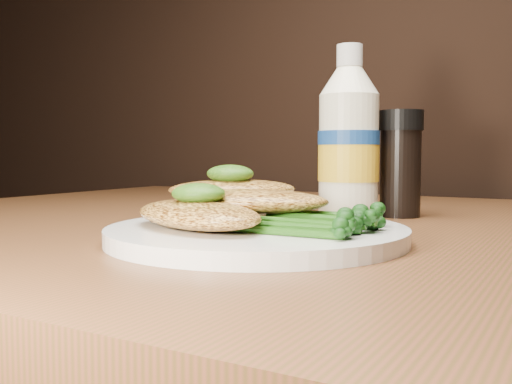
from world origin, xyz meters
The scene contains 9 objects.
plate centered at (-0.03, 0.89, 0.76)m, with size 0.25×0.25×0.01m, color white.
chicken_front centered at (-0.06, 0.86, 0.77)m, with size 0.14×0.07×0.02m, color gold.
chicken_mid centered at (-0.04, 0.90, 0.78)m, with size 0.13×0.07×0.02m, color gold.
chicken_back centered at (-0.08, 0.94, 0.79)m, with size 0.12×0.06×0.02m, color gold.
pesto_front centered at (-0.06, 0.86, 0.79)m, with size 0.04×0.04×0.02m, color #093608.
pesto_back centered at (-0.08, 0.93, 0.80)m, with size 0.04×0.04×0.02m, color #093608.
broccolini_bundle centered at (0.02, 0.89, 0.77)m, with size 0.12×0.09×0.02m, color #1F4F11, non-canonical shape.
mayo_bottle centered at (-0.02, 1.09, 0.84)m, with size 0.07×0.07×0.19m, color white, non-canonical shape.
pepper_grinder centered at (0.02, 1.13, 0.81)m, with size 0.05×0.05×0.12m, color black, non-canonical shape.
Camera 1 is at (0.21, 0.48, 0.82)m, focal length 40.69 mm.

